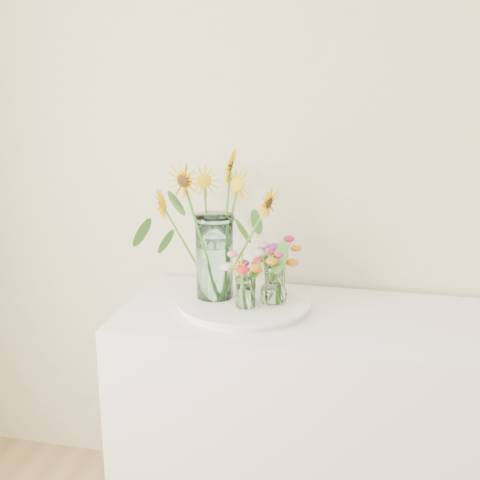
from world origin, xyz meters
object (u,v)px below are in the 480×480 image
Objects in this scene: counter at (318,431)px; tray at (244,304)px; small_vase_c at (274,279)px; mason_jar at (214,257)px; small_vase_a at (246,292)px; small_vase_b at (274,285)px.

tray is (-0.28, 0.01, 0.46)m from counter.
tray is at bearing -137.82° from small_vase_c.
tray is 0.15m from small_vase_c.
counter is 3.13× the size of tray.
tray is at bearing 177.47° from counter.
mason_jar is (-0.39, 0.02, 0.63)m from counter.
small_vase_a is 0.10m from small_vase_b.
small_vase_b is at bearing 178.12° from counter.
mason_jar reaches higher than counter.
counter is at bearing -27.78° from small_vase_c.
small_vase_a reaches higher than counter.
small_vase_a reaches higher than tray.
counter is 11.94× the size of small_vase_c.
counter is 0.74m from mason_jar.
small_vase_a is (0.02, -0.07, 0.07)m from tray.
tray is 3.93× the size of small_vase_a.
small_vase_a is at bearing -168.28° from counter.
small_vase_c is at bearing 20.84° from mason_jar.
tray reaches higher than counter.
counter is 0.59m from small_vase_a.
tray is 3.82× the size of small_vase_c.
tray is 0.20m from mason_jar.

